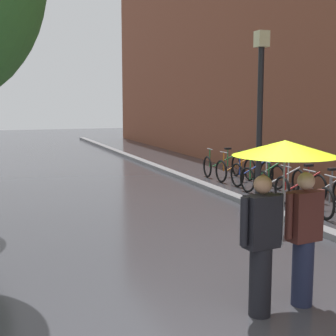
{
  "coord_description": "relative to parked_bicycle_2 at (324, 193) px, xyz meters",
  "views": [
    {
      "loc": [
        -2.66,
        -4.14,
        2.49
      ],
      "look_at": [
        0.22,
        3.63,
        1.35
      ],
      "focal_mm": 52.3,
      "sensor_mm": 36.0,
      "label": 1
    }
  ],
  "objects": [
    {
      "name": "parked_bicycle_3",
      "position": [
        -0.09,
        0.78,
        0.0
      ],
      "size": [
        1.11,
        0.76,
        0.96
      ],
      "color": "black",
      "rests_on": "ground"
    },
    {
      "name": "parked_bicycle_7",
      "position": [
        -0.01,
        4.26,
        0.0
      ],
      "size": [
        1.1,
        0.74,
        0.96
      ],
      "color": "black",
      "rests_on": "ground"
    },
    {
      "name": "couple_under_umbrella",
      "position": [
        -4.0,
        -4.34,
        1.04
      ],
      "size": [
        1.23,
        1.22,
        2.04
      ],
      "color": "black",
      "rests_on": "ground"
    },
    {
      "name": "parked_bicycle_5",
      "position": [
        -0.07,
        2.56,
        0.0
      ],
      "size": [
        1.14,
        0.8,
        0.96
      ],
      "color": "black",
      "rests_on": "ground"
    },
    {
      "name": "parked_bicycle_6",
      "position": [
        0.08,
        3.41,
        0.0
      ],
      "size": [
        1.12,
        0.76,
        0.96
      ],
      "color": "black",
      "rests_on": "ground"
    },
    {
      "name": "parked_bicycle_8",
      "position": [
        0.02,
        5.28,
        0.0
      ],
      "size": [
        1.13,
        0.78,
        0.96
      ],
      "color": "black",
      "rests_on": "ground"
    },
    {
      "name": "parked_bicycle_4",
      "position": [
        -0.02,
        1.74,
        0.0
      ],
      "size": [
        1.15,
        0.81,
        0.96
      ],
      "color": "black",
      "rests_on": "ground"
    },
    {
      "name": "kerb_strip",
      "position": [
        -1.36,
        5.02,
        -0.32
      ],
      "size": [
        0.3,
        36.0,
        0.12
      ],
      "primitive_type": "cube",
      "color": "slate",
      "rests_on": "ground"
    },
    {
      "name": "street_lamp_post",
      "position": [
        -1.96,
        -0.35,
        1.92
      ],
      "size": [
        0.24,
        0.24,
        3.88
      ],
      "color": "black",
      "rests_on": "ground"
    },
    {
      "name": "parked_bicycle_2",
      "position": [
        0.0,
        0.0,
        0.0
      ],
      "size": [
        1.09,
        0.71,
        0.96
      ],
      "color": "black",
      "rests_on": "ground"
    }
  ]
}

